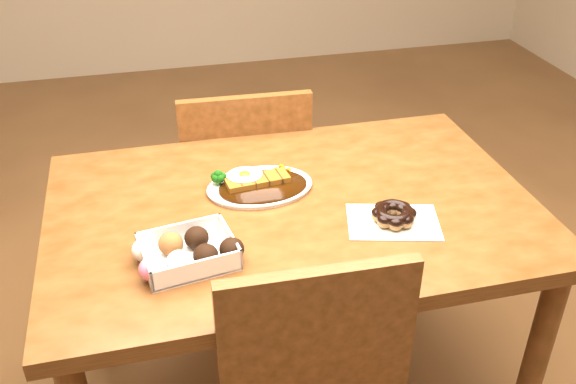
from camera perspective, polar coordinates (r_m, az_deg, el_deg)
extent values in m
cube|color=#47290E|center=(1.60, 0.45, -1.68)|extent=(1.20, 0.80, 0.04)
cylinder|color=#47290E|center=(1.81, 20.77, -15.13)|extent=(0.06, 0.06, 0.71)
cylinder|color=#47290E|center=(2.08, -16.74, -7.18)|extent=(0.06, 0.06, 0.71)
cylinder|color=#47290E|center=(2.24, 11.74, -3.14)|extent=(0.06, 0.06, 0.71)
cube|color=#47290E|center=(2.26, -4.17, 0.04)|extent=(0.44, 0.44, 0.04)
cylinder|color=#47290E|center=(2.54, -0.70, -1.89)|extent=(0.04, 0.04, 0.41)
cylinder|color=#47290E|center=(2.51, -8.35, -2.72)|extent=(0.04, 0.04, 0.41)
cylinder|color=#47290E|center=(2.27, 0.93, -6.56)|extent=(0.04, 0.04, 0.41)
cylinder|color=#47290E|center=(2.24, -7.69, -7.58)|extent=(0.04, 0.04, 0.41)
cube|color=#47290E|center=(1.97, -3.67, 3.11)|extent=(0.40, 0.05, 0.40)
cube|color=#47290E|center=(1.33, 2.60, -13.75)|extent=(0.40, 0.04, 0.40)
ellipsoid|color=white|center=(1.65, -2.51, 0.42)|extent=(0.28, 0.20, 0.01)
ellipsoid|color=black|center=(1.64, -2.23, 0.45)|extent=(0.23, 0.17, 0.01)
cube|color=#6B380C|center=(1.65, -2.73, 1.00)|extent=(0.17, 0.08, 0.02)
ellipsoid|color=white|center=(1.65, -3.87, 1.52)|extent=(0.10, 0.08, 0.01)
ellipsoid|color=#FFB214|center=(1.65, -3.87, 1.55)|extent=(0.03, 0.03, 0.02)
cube|color=white|center=(1.41, -8.86, -5.23)|extent=(0.22, 0.18, 0.05)
ellipsoid|color=pink|center=(1.36, -12.03, -6.70)|extent=(0.05, 0.05, 0.05)
ellipsoid|color=beige|center=(1.37, -9.66, -6.16)|extent=(0.05, 0.05, 0.05)
ellipsoid|color=black|center=(1.38, -7.32, -5.61)|extent=(0.05, 0.05, 0.05)
ellipsoid|color=black|center=(1.39, -5.03, -5.07)|extent=(0.05, 0.05, 0.05)
ellipsoid|color=beige|center=(1.42, -12.65, -5.06)|extent=(0.05, 0.05, 0.05)
ellipsoid|color=brown|center=(1.43, -10.37, -4.55)|extent=(0.05, 0.05, 0.05)
ellipsoid|color=black|center=(1.44, -8.13, -4.04)|extent=(0.05, 0.05, 0.05)
cube|color=silver|center=(1.55, 9.33, -2.64)|extent=(0.25, 0.20, 0.00)
torus|color=olive|center=(1.53, 9.39, -2.06)|extent=(0.13, 0.13, 0.03)
torus|color=black|center=(1.53, 9.42, -1.77)|extent=(0.11, 0.11, 0.02)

